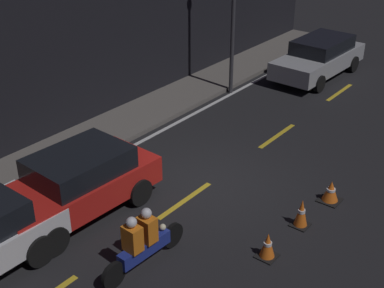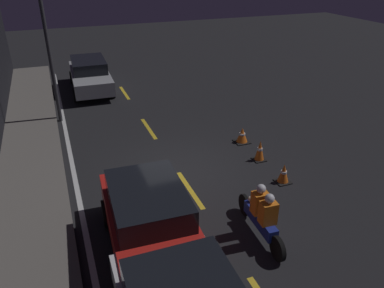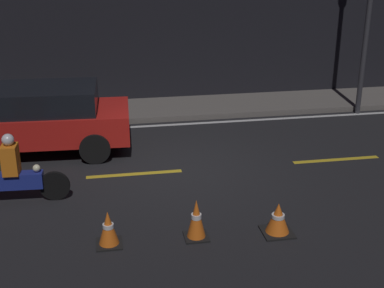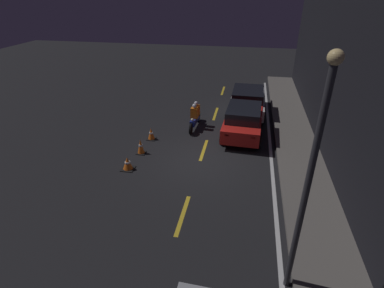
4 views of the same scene
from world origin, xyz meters
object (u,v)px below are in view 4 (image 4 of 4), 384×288
object	(u,v)px
motorcycle	(195,116)
street_lamp	(309,177)
sedan_white	(248,100)
taxi_red	(243,120)
traffic_cone_near	(151,134)
traffic_cone_mid	(141,146)
traffic_cone_far	(128,163)

from	to	relation	value
motorcycle	street_lamp	size ratio (longest dim) A/B	0.39
sedan_white	motorcycle	world-z (taller)	sedan_white
sedan_white	motorcycle	size ratio (longest dim) A/B	1.92
taxi_red	street_lamp	bearing A→B (deg)	-167.60
traffic_cone_near	motorcycle	bearing A→B (deg)	135.10
taxi_red	traffic_cone_mid	bearing A→B (deg)	124.89
motorcycle	traffic_cone_far	xyz separation A→B (m)	(4.63, -1.95, -0.36)
motorcycle	traffic_cone_near	size ratio (longest dim) A/B	3.77
taxi_red	traffic_cone_far	distance (m)	6.11
traffic_cone_mid	street_lamp	size ratio (longest dim) A/B	0.12
taxi_red	traffic_cone_far	xyz separation A→B (m)	(4.13, -4.48, -0.55)
taxi_red	traffic_cone_near	world-z (taller)	taxi_red
traffic_cone_mid	traffic_cone_far	distance (m)	1.37
traffic_cone_near	traffic_cone_far	xyz separation A→B (m)	(2.79, -0.12, -0.02)
traffic_cone_mid	taxi_red	bearing A→B (deg)	122.20
taxi_red	street_lamp	xyz separation A→B (m)	(8.47, 1.45, 2.42)
sedan_white	traffic_cone_far	xyz separation A→B (m)	(7.12, -4.60, -0.54)
motorcycle	traffic_cone_mid	xyz separation A→B (m)	(3.27, -1.87, -0.29)
taxi_red	motorcycle	size ratio (longest dim) A/B	1.83
sedan_white	street_lamp	xyz separation A→B (m)	(11.46, 1.33, 2.43)
sedan_white	traffic_cone_mid	bearing A→B (deg)	142.61
traffic_cone_far	motorcycle	bearing A→B (deg)	157.14
taxi_red	motorcycle	bearing A→B (deg)	81.39
sedan_white	motorcycle	distance (m)	3.64
sedan_white	traffic_cone_mid	xyz separation A→B (m)	(5.76, -4.51, -0.46)
sedan_white	taxi_red	world-z (taller)	taxi_red
traffic_cone_near	traffic_cone_mid	xyz separation A→B (m)	(1.42, -0.03, 0.05)
sedan_white	motorcycle	bearing A→B (deg)	133.95
taxi_red	motorcycle	distance (m)	2.58
motorcycle	traffic_cone_near	xyz separation A→B (m)	(1.84, -1.84, -0.34)
traffic_cone_near	traffic_cone_far	world-z (taller)	traffic_cone_near
sedan_white	street_lamp	distance (m)	11.79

